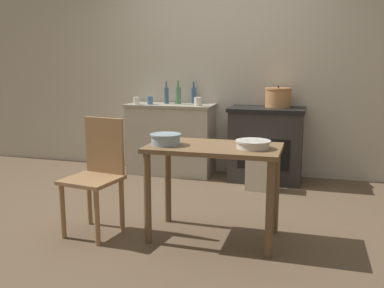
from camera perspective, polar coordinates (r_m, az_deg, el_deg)
name	(u,v)px	position (r m, az deg, el deg)	size (l,w,h in m)	color
ground_plane	(181,210)	(4.07, -1.52, -8.82)	(14.00, 14.00, 0.00)	brown
wall_back	(219,70)	(5.37, 3.57, 9.78)	(8.00, 0.07, 2.55)	beige
counter_cabinet	(171,139)	(5.33, -2.79, 0.71)	(1.07, 0.51, 0.87)	#B2A893
stove	(266,144)	(5.06, 9.85, -0.02)	(0.86, 0.56, 0.86)	#2D2B28
work_table	(214,162)	(3.30, 2.93, -2.46)	(1.01, 0.57, 0.74)	brown
chair	(97,172)	(3.53, -12.53, -3.70)	(0.46, 0.46, 0.93)	#997047
flour_sack	(260,171)	(4.72, 9.02, -3.59)	(0.29, 0.20, 0.41)	beige
stock_pot	(278,98)	(5.04, 11.39, 6.10)	(0.30, 0.30, 0.25)	#B77A47
mixing_bowl_large	(253,144)	(3.18, 8.15, 0.03)	(0.26, 0.26, 0.06)	silver
mixing_bowl_small	(166,139)	(3.29, -3.53, 0.71)	(0.24, 0.24, 0.09)	#93A8B2
bottle_far_left	(166,95)	(5.32, -3.44, 6.53)	(0.06, 0.06, 0.27)	#3D5675
bottle_left	(194,95)	(5.36, 0.20, 6.55)	(0.07, 0.07, 0.27)	#3D5675
bottle_mid_left	(178,95)	(5.27, -1.88, 6.56)	(0.07, 0.07, 0.29)	#517F5B
cup_center_left	(198,102)	(5.03, 0.82, 5.67)	(0.09, 0.09, 0.10)	silver
cup_center	(136,101)	(5.25, -7.42, 5.74)	(0.07, 0.07, 0.09)	silver
cup_center_right	(150,100)	(5.24, -5.62, 5.82)	(0.07, 0.07, 0.10)	#4C6B99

